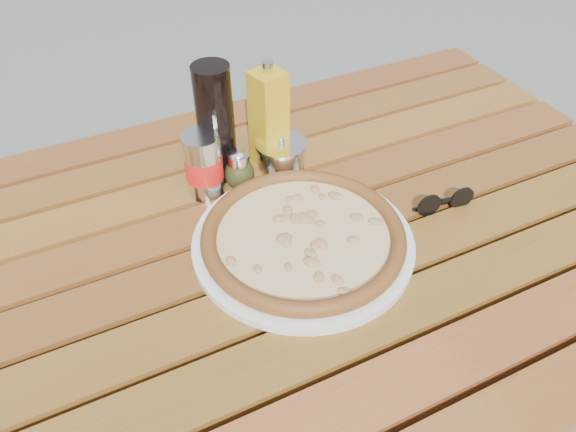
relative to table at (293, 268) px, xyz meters
name	(u,v)px	position (x,y,z in m)	size (l,w,h in m)	color
table	(293,268)	(0.00, 0.00, 0.00)	(1.40, 0.90, 0.75)	#3A1D0D
plate	(303,243)	(0.00, -0.03, 0.08)	(0.36, 0.36, 0.01)	white
pizza	(303,236)	(0.00, -0.03, 0.10)	(0.35, 0.35, 0.03)	#FCEBB4
pepper_shaker	(205,175)	(-0.09, 0.18, 0.11)	(0.06, 0.06, 0.08)	red
oregano_shaker	(239,170)	(-0.03, 0.16, 0.11)	(0.07, 0.07, 0.08)	#353B17
dark_bottle	(216,123)	(-0.05, 0.22, 0.19)	(0.07, 0.07, 0.22)	black
soda_can	(204,165)	(-0.09, 0.18, 0.13)	(0.09, 0.09, 0.12)	silver
olive_oil_cruet	(269,119)	(0.05, 0.21, 0.17)	(0.07, 0.07, 0.21)	gold
parmesan_tin	(281,155)	(0.06, 0.18, 0.11)	(0.11, 0.11, 0.07)	white
sunglasses	(445,202)	(0.27, -0.05, 0.09)	(0.11, 0.03, 0.04)	black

